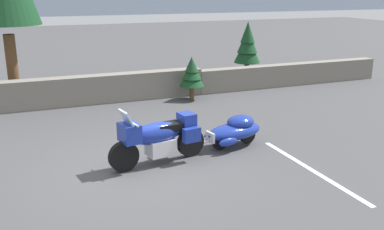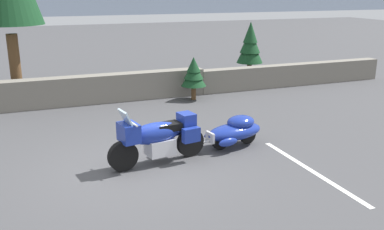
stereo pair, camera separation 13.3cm
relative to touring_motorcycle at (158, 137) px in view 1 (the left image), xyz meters
The scene contains 7 objects.
ground_plane 0.85m from the touring_motorcycle, behind, with size 80.00×80.00×0.00m, color #424244.
stone_guard_wall 5.83m from the touring_motorcycle, 92.48° to the left, with size 24.00×0.57×0.95m.
touring_motorcycle is the anchor object (origin of this frame).
car_shaped_trailer 2.11m from the touring_motorcycle, ahead, with size 2.23×0.95×0.76m.
pine_tree_secondary 9.33m from the touring_motorcycle, 49.11° to the left, with size 1.07×1.07×2.47m.
pine_sapling_near 5.83m from the touring_motorcycle, 60.78° to the left, with size 0.87×0.87×1.50m.
parking_stripe_marker 3.38m from the touring_motorcycle, 28.27° to the right, with size 0.12×3.60×0.01m, color silver.
Camera 1 is at (-2.07, -8.47, 3.73)m, focal length 40.38 mm.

